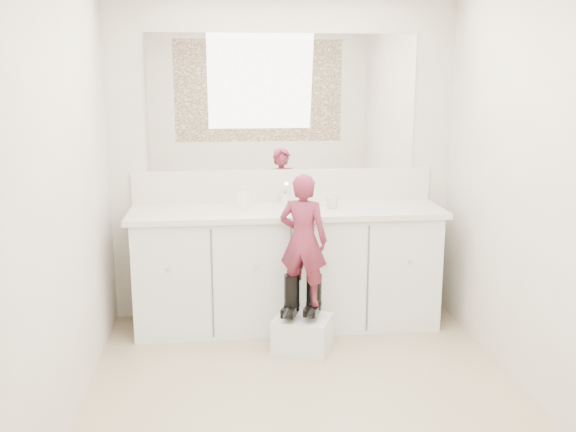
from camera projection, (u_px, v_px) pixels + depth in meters
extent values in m
plane|color=#91835F|center=(309.00, 404.00, 3.67)|extent=(3.00, 3.00, 0.00)
plane|color=beige|center=(283.00, 161.00, 4.87)|extent=(2.60, 0.00, 2.60)
plane|color=beige|center=(380.00, 292.00, 1.96)|extent=(2.60, 0.00, 2.60)
plane|color=beige|center=(59.00, 204.00, 3.28)|extent=(0.00, 3.00, 3.00)
plane|color=beige|center=(543.00, 194.00, 3.55)|extent=(0.00, 3.00, 3.00)
cube|color=silver|center=(287.00, 270.00, 4.77)|extent=(2.20, 0.55, 0.85)
cube|color=beige|center=(287.00, 212.00, 4.66)|extent=(2.28, 0.58, 0.04)
cube|color=beige|center=(283.00, 186.00, 4.89)|extent=(2.28, 0.03, 0.25)
cube|color=white|center=(283.00, 103.00, 4.76)|extent=(2.00, 0.02, 1.00)
cube|color=#472819|center=(384.00, 144.00, 1.87)|extent=(2.00, 0.01, 1.20)
cylinder|color=silver|center=(285.00, 198.00, 4.80)|extent=(0.08, 0.08, 0.10)
imported|color=beige|center=(332.00, 201.00, 4.68)|extent=(0.14, 0.14, 0.10)
imported|color=white|center=(243.00, 197.00, 4.65)|extent=(0.10, 0.10, 0.17)
cube|color=silver|center=(303.00, 333.00, 4.38)|extent=(0.45, 0.42, 0.23)
imported|color=#B1365B|center=(303.00, 240.00, 4.24)|extent=(0.38, 0.32, 0.89)
cylinder|color=#EB5BA1|center=(314.00, 224.00, 4.22)|extent=(0.13, 0.06, 0.06)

